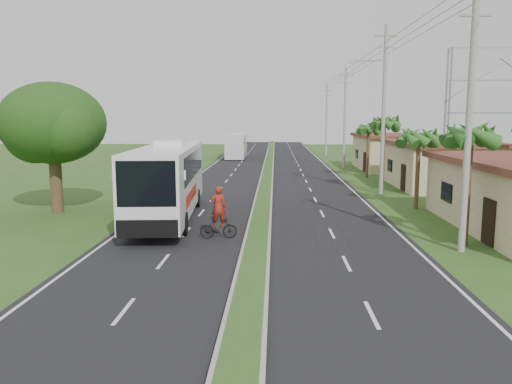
{
  "coord_description": "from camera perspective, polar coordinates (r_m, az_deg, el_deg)",
  "views": [
    {
      "loc": [
        0.78,
        -18.38,
        5.44
      ],
      "look_at": [
        -0.18,
        6.35,
        1.8
      ],
      "focal_mm": 35.0,
      "sensor_mm": 36.0,
      "label": 1
    }
  ],
  "objects": [
    {
      "name": "coach_bus_far",
      "position": [
        70.52,
        -2.23,
        5.48
      ],
      "size": [
        2.74,
        11.55,
        3.35
      ],
      "rotation": [
        0.0,
        0.0,
        0.02
      ],
      "color": "silver",
      "rests_on": "ground"
    },
    {
      "name": "billboard_lattice",
      "position": [
        52.85,
        26.24,
        9.01
      ],
      "size": [
        10.18,
        1.18,
        12.07
      ],
      "color": "gray",
      "rests_on": "ground"
    },
    {
      "name": "shop_mid",
      "position": [
        42.64,
        20.3,
        3.02
      ],
      "size": [
        7.6,
        10.6,
        3.67
      ],
      "color": "tan",
      "rests_on": "ground"
    },
    {
      "name": "lane_edge_right",
      "position": [
        39.21,
        10.88,
        0.24
      ],
      "size": [
        0.12,
        160.0,
        0.01
      ],
      "primitive_type": "cube",
      "color": "silver",
      "rests_on": "ground"
    },
    {
      "name": "median_strip",
      "position": [
        38.76,
        1.04,
        0.45
      ],
      "size": [
        1.2,
        160.0,
        0.18
      ],
      "color": "gray",
      "rests_on": "ground"
    },
    {
      "name": "palm_verge_c",
      "position": [
        38.23,
        14.45,
        7.63
      ],
      "size": [
        2.4,
        2.4,
        5.85
      ],
      "color": "#473321",
      "rests_on": "ground"
    },
    {
      "name": "shop_far",
      "position": [
        56.08,
        15.9,
        4.45
      ],
      "size": [
        8.6,
        11.6,
        3.82
      ],
      "color": "tan",
      "rests_on": "ground"
    },
    {
      "name": "road_asphalt",
      "position": [
        38.77,
        1.04,
        0.31
      ],
      "size": [
        14.0,
        160.0,
        0.02
      ],
      "primitive_type": "cube",
      "color": "black",
      "rests_on": "ground"
    },
    {
      "name": "ground",
      "position": [
        19.18,
        -0.21,
        -8.1
      ],
      "size": [
        180.0,
        180.0,
        0.0
      ],
      "primitive_type": "plane",
      "color": "#33501D",
      "rests_on": "ground"
    },
    {
      "name": "palm_verge_d",
      "position": [
        47.17,
        12.72,
        7.08
      ],
      "size": [
        2.4,
        2.4,
        5.25
      ],
      "color": "#473321",
      "rests_on": "ground"
    },
    {
      "name": "palm_verge_b",
      "position": [
        31.6,
        18.15,
        5.99
      ],
      "size": [
        2.4,
        2.4,
        5.05
      ],
      "color": "#473321",
      "rests_on": "ground"
    },
    {
      "name": "lane_edge_left",
      "position": [
        39.48,
        -8.73,
        0.35
      ],
      "size": [
        0.12,
        160.0,
        0.01
      ],
      "primitive_type": "cube",
      "color": "silver",
      "rests_on": "ground"
    },
    {
      "name": "coach_bus_main",
      "position": [
        27.66,
        -9.99,
        1.79
      ],
      "size": [
        3.71,
        13.29,
        4.24
      ],
      "rotation": [
        0.0,
        0.0,
        0.08
      ],
      "color": "white",
      "rests_on": "ground"
    },
    {
      "name": "utility_pole_d",
      "position": [
        76.77,
        8.07,
        8.26
      ],
      "size": [
        1.6,
        0.28,
        10.5
      ],
      "color": "gray",
      "rests_on": "ground"
    },
    {
      "name": "utility_pole_c",
      "position": [
        56.91,
        10.12,
        8.47
      ],
      "size": [
        1.6,
        0.28,
        11.0
      ],
      "color": "gray",
      "rests_on": "ground"
    },
    {
      "name": "utility_pole_b",
      "position": [
        37.2,
        14.34,
        9.37
      ],
      "size": [
        3.2,
        0.28,
        12.0
      ],
      "color": "gray",
      "rests_on": "ground"
    },
    {
      "name": "palm_verge_a",
      "position": [
        22.92,
        23.37,
        5.94
      ],
      "size": [
        2.4,
        2.4,
        5.45
      ],
      "color": "#473321",
      "rests_on": "ground"
    },
    {
      "name": "utility_pole_a",
      "position": [
        21.8,
        23.22,
        8.31
      ],
      "size": [
        1.6,
        0.28,
        11.0
      ],
      "color": "gray",
      "rests_on": "ground"
    },
    {
      "name": "motorcyclist",
      "position": [
        22.78,
        -4.31,
        -3.1
      ],
      "size": [
        1.72,
        0.66,
        2.43
      ],
      "rotation": [
        0.0,
        0.0,
        0.12
      ],
      "color": "black",
      "rests_on": "ground"
    },
    {
      "name": "shade_tree",
      "position": [
        31.19,
        -22.37,
        6.99
      ],
      "size": [
        6.3,
        6.0,
        7.54
      ],
      "color": "#473321",
      "rests_on": "ground"
    }
  ]
}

